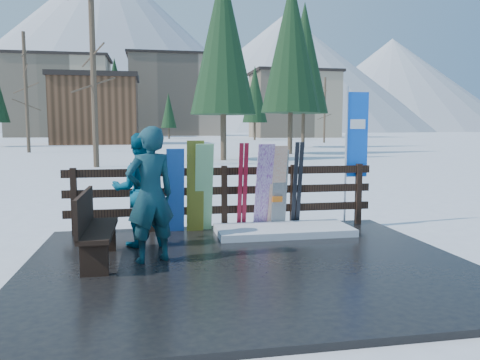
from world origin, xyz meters
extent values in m
plane|color=white|center=(0.00, 0.00, 0.00)|extent=(700.00, 700.00, 0.00)
cube|color=black|center=(0.00, 0.00, 0.04)|extent=(6.00, 5.00, 0.08)
cube|color=black|center=(-2.60, 2.20, 0.66)|extent=(0.10, 0.10, 1.15)
cube|color=black|center=(-1.30, 2.20, 0.66)|extent=(0.10, 0.10, 1.15)
cube|color=black|center=(0.00, 2.20, 0.66)|extent=(0.10, 0.10, 1.15)
cube|color=black|center=(1.30, 2.20, 0.66)|extent=(0.10, 0.10, 1.15)
cube|color=black|center=(2.60, 2.20, 0.66)|extent=(0.10, 0.10, 1.15)
cube|color=black|center=(0.00, 2.20, 0.43)|extent=(5.60, 0.05, 0.14)
cube|color=black|center=(0.00, 2.20, 0.78)|extent=(5.60, 0.05, 0.14)
cube|color=black|center=(0.00, 2.20, 1.13)|extent=(5.60, 0.05, 0.14)
cube|color=white|center=(0.95, 1.60, 0.14)|extent=(2.33, 1.00, 0.12)
cube|color=black|center=(-2.00, 0.35, 0.53)|extent=(0.40, 1.50, 0.06)
cube|color=black|center=(-2.00, -0.25, 0.30)|extent=(0.34, 0.06, 0.45)
cube|color=black|center=(-2.00, 0.95, 0.30)|extent=(0.34, 0.06, 0.45)
cube|color=black|center=(-2.18, 0.35, 0.80)|extent=(0.05, 1.50, 0.50)
cube|color=blue|center=(-0.89, 1.98, 0.82)|extent=(0.30, 0.37, 1.48)
cube|color=white|center=(-0.39, 1.98, 0.86)|extent=(0.31, 0.45, 1.56)
cube|color=yellow|center=(-0.54, 1.98, 0.89)|extent=(0.30, 0.30, 1.62)
cube|color=white|center=(0.68, 1.98, 0.86)|extent=(0.29, 0.47, 1.55)
cube|color=black|center=(0.98, 1.98, 0.80)|extent=(0.27, 0.25, 1.44)
cube|color=white|center=(0.93, 1.98, 0.84)|extent=(0.29, 0.35, 1.52)
cube|color=#A41428|center=(0.26, 2.05, 0.86)|extent=(0.07, 0.30, 1.57)
cube|color=#A41428|center=(0.35, 2.05, 0.86)|extent=(0.07, 0.30, 1.57)
cube|color=black|center=(1.28, 2.05, 0.87)|extent=(0.08, 0.27, 1.58)
cube|color=black|center=(1.37, 2.05, 0.87)|extent=(0.08, 0.27, 1.58)
cylinder|color=silver|center=(2.35, 2.25, 1.38)|extent=(0.04, 0.04, 2.60)
cube|color=blue|center=(2.57, 2.25, 1.78)|extent=(0.42, 0.02, 1.60)
imported|color=#18514D|center=(-1.31, 0.29, 1.00)|extent=(0.79, 0.66, 1.85)
imported|color=#044B69|center=(-1.47, 1.23, 0.96)|extent=(0.88, 0.70, 1.75)
cube|color=tan|center=(-22.00, 110.00, 9.00)|extent=(22.00, 14.00, 18.00)
cube|color=black|center=(-22.00, 110.00, 18.30)|extent=(23.10, 14.70, 0.60)
cube|color=gray|center=(6.00, 130.00, 11.00)|extent=(26.00, 16.00, 22.00)
cube|color=black|center=(6.00, 130.00, 22.30)|extent=(27.30, 16.80, 0.60)
cube|color=tan|center=(30.00, 95.00, 7.00)|extent=(18.00, 12.00, 14.00)
cube|color=black|center=(30.00, 95.00, 14.30)|extent=(18.90, 12.60, 0.60)
cube|color=brown|center=(-8.00, 55.00, 4.00)|extent=(10.00, 8.00, 8.00)
cube|color=black|center=(-8.00, 55.00, 8.30)|extent=(10.50, 8.40, 0.60)
cylinder|color=#382B1E|center=(-4.00, 18.00, 5.04)|extent=(0.28, 0.28, 10.09)
cone|color=black|center=(3.00, 22.00, 5.51)|extent=(3.97, 3.97, 11.03)
cone|color=black|center=(9.00, 28.00, 6.20)|extent=(4.47, 4.47, 12.41)
cylinder|color=#382B1E|center=(-11.00, 34.00, 4.74)|extent=(0.28, 0.28, 9.48)
cone|color=black|center=(14.00, 40.00, 6.92)|extent=(4.98, 4.98, 13.84)
cylinder|color=#382B1E|center=(22.00, 55.00, 4.42)|extent=(0.28, 0.28, 8.84)
cone|color=black|center=(-6.00, 60.00, 5.43)|extent=(3.91, 3.91, 10.86)
cone|color=black|center=(16.00, 72.00, 5.95)|extent=(4.28, 4.28, 11.90)
cone|color=black|center=(2.00, 85.00, 4.15)|extent=(2.99, 2.99, 8.30)
cone|color=white|center=(-30.00, 340.00, 60.00)|extent=(260.00, 260.00, 120.00)
cone|color=white|center=(90.00, 310.00, 40.00)|extent=(200.00, 200.00, 80.00)
cone|color=white|center=(180.00, 330.00, 35.00)|extent=(180.00, 180.00, 70.00)
camera|label=1|loc=(-1.27, -6.09, 1.89)|focal=35.00mm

